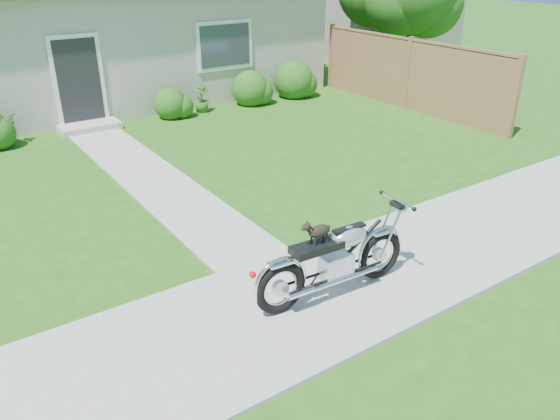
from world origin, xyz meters
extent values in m
plane|color=#235114|center=(0.00, 0.00, 0.00)|extent=(80.00, 80.00, 0.00)
cube|color=#9E9B93|center=(0.00, 0.00, 0.02)|extent=(24.00, 2.20, 0.04)
cube|color=#9E9B93|center=(-1.50, 5.00, 0.01)|extent=(1.20, 8.00, 0.03)
cube|color=#AEA89D|center=(0.00, 12.00, 1.50)|extent=(12.00, 6.00, 3.00)
cube|color=black|center=(-1.50, 8.97, 1.05)|extent=(1.00, 0.06, 2.10)
cube|color=#9E9B93|center=(-1.50, 8.62, 0.08)|extent=(1.40, 0.70, 0.16)
cube|color=#2D3847|center=(2.50, 8.97, 1.60)|extent=(1.70, 0.05, 1.30)
cube|color=#966043|center=(6.30, 5.75, 0.90)|extent=(0.08, 6.50, 1.80)
cube|color=#966043|center=(6.30, 9.00, 0.95)|extent=(0.12, 0.12, 1.90)
cube|color=#966043|center=(6.30, 5.75, 0.95)|extent=(0.12, 0.12, 1.90)
cube|color=#966043|center=(6.30, 2.50, 0.95)|extent=(0.12, 0.12, 1.90)
cube|color=#966043|center=(6.30, 5.75, 1.82)|extent=(0.08, 6.50, 0.08)
cylinder|color=#3D2B1C|center=(8.74, 8.06, 1.17)|extent=(0.28, 0.28, 2.34)
sphere|color=#245416|center=(9.14, 7.76, 2.43)|extent=(2.06, 2.06, 2.06)
cylinder|color=#3D2B1C|center=(8.94, 9.43, 1.27)|extent=(0.28, 0.28, 2.54)
sphere|color=#245416|center=(2.98, 8.50, 0.44)|extent=(1.03, 1.03, 1.03)
sphere|color=#245416|center=(0.57, 8.50, 0.36)|extent=(0.84, 0.84, 0.84)
sphere|color=#245416|center=(4.49, 8.50, 0.49)|extent=(1.15, 1.15, 1.15)
imported|color=#1F5416|center=(-3.38, 8.55, 0.34)|extent=(0.79, 0.81, 0.68)
imported|color=#2C641B|center=(1.48, 8.55, 0.37)|extent=(0.48, 0.48, 0.73)
torus|color=black|center=(-0.39, -0.19, 0.38)|extent=(0.68, 0.15, 0.67)
torus|color=black|center=(-1.89, -0.10, 0.38)|extent=(0.68, 0.15, 0.67)
cube|color=silver|center=(-1.09, -0.15, 0.42)|extent=(0.41, 0.26, 0.30)
ellipsoid|color=silver|center=(-0.92, -0.16, 0.79)|extent=(0.53, 0.32, 0.26)
cube|color=black|center=(-1.39, -0.13, 0.78)|extent=(0.66, 0.30, 0.09)
cube|color=silver|center=(-0.39, -0.19, 0.72)|extent=(0.31, 0.16, 0.03)
cube|color=silver|center=(-1.89, -0.10, 0.72)|extent=(0.31, 0.16, 0.03)
cylinder|color=silver|center=(-0.17, -0.20, 1.09)|extent=(0.06, 0.60, 0.03)
sphere|color=silver|center=(-0.09, -0.21, 0.98)|extent=(0.18, 0.18, 0.17)
cylinder|color=silver|center=(-1.10, -0.28, 0.29)|extent=(1.10, 0.13, 0.06)
ellipsoid|color=black|center=(-1.36, -0.13, 0.98)|extent=(0.30, 0.15, 0.15)
sphere|color=black|center=(-1.54, -0.12, 1.09)|extent=(0.10, 0.10, 0.09)
cylinder|color=black|center=(-1.44, -0.09, 0.88)|extent=(0.03, 0.03, 0.12)
cylinder|color=black|center=(-1.45, -0.16, 0.88)|extent=(0.03, 0.03, 0.12)
cylinder|color=black|center=(-1.27, -0.10, 0.88)|extent=(0.03, 0.03, 0.12)
cylinder|color=black|center=(-1.28, -0.17, 0.88)|extent=(0.03, 0.03, 0.12)
torus|color=#D83941|center=(-1.50, -0.12, 1.04)|extent=(0.05, 0.08, 0.08)
camera|label=1|loc=(-4.92, -4.51, 3.94)|focal=35.00mm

